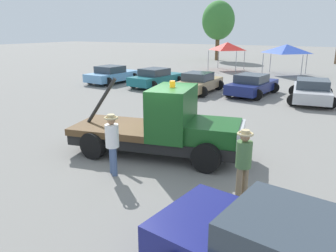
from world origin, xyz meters
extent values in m
plane|color=gray|center=(0.00, 0.00, 0.00)|extent=(160.00, 160.00, 0.00)
cube|color=black|center=(0.00, 0.00, 0.53)|extent=(5.74, 2.88, 0.35)
cube|color=#19511E|center=(1.94, 0.40, 0.98)|extent=(1.85, 1.98, 0.55)
cube|color=silver|center=(2.74, 0.56, 0.95)|extent=(0.48, 1.80, 0.50)
cube|color=#19511E|center=(0.59, 0.12, 1.50)|extent=(1.59, 2.21, 1.59)
cube|color=brown|center=(-1.34, -0.27, 0.81)|extent=(3.09, 2.52, 0.22)
cylinder|color=black|center=(-1.86, -0.38, 1.70)|extent=(1.19, 0.36, 1.63)
cylinder|color=orange|center=(0.59, 0.12, 2.40)|extent=(0.18, 0.18, 0.20)
cylinder|color=black|center=(1.67, 1.32, 0.44)|extent=(0.88, 0.26, 0.88)
cylinder|color=black|center=(2.05, -0.56, 0.44)|extent=(0.88, 0.26, 0.88)
cylinder|color=black|center=(-1.94, 0.58, 0.44)|extent=(0.88, 0.26, 0.88)
cylinder|color=black|center=(-1.56, -1.29, 0.44)|extent=(0.88, 0.26, 0.88)
cube|color=#333D47|center=(5.09, -4.26, 1.09)|extent=(2.51, 2.08, 0.50)
cylinder|color=black|center=(3.70, -3.08, 0.34)|extent=(0.68, 0.22, 0.68)
cylinder|color=#847051|center=(3.45, -1.46, 0.41)|extent=(0.16, 0.16, 0.83)
cylinder|color=#847051|center=(3.36, -1.65, 0.41)|extent=(0.16, 0.16, 0.83)
cylinder|color=#4C7542|center=(3.41, -1.56, 1.15)|extent=(0.38, 0.38, 0.65)
sphere|color=#A87A56|center=(3.41, -1.56, 1.59)|extent=(0.22, 0.22, 0.22)
torus|color=tan|center=(3.41, -1.56, 1.67)|extent=(0.39, 0.39, 0.06)
cylinder|color=tan|center=(3.41, -1.56, 1.72)|extent=(0.20, 0.20, 0.10)
cylinder|color=#475B84|center=(-0.15, -2.01, 0.42)|extent=(0.16, 0.16, 0.84)
cylinder|color=#475B84|center=(-0.32, -1.88, 0.42)|extent=(0.16, 0.16, 0.84)
cylinder|color=white|center=(-0.23, -1.95, 1.17)|extent=(0.38, 0.38, 0.66)
sphere|color=#A87A56|center=(-0.23, -1.95, 1.61)|extent=(0.23, 0.23, 0.23)
torus|color=tan|center=(-0.23, -1.95, 1.69)|extent=(0.40, 0.40, 0.06)
cylinder|color=tan|center=(-0.23, -1.95, 1.73)|extent=(0.20, 0.20, 0.10)
cube|color=#669ED1|center=(-10.66, 11.55, 0.54)|extent=(2.33, 4.49, 0.60)
cube|color=#333D47|center=(-10.68, 11.33, 1.09)|extent=(1.86, 1.97, 0.50)
cylinder|color=black|center=(-11.43, 13.10, 0.34)|extent=(0.68, 0.22, 0.68)
cylinder|color=black|center=(-9.61, 12.92, 0.34)|extent=(0.68, 0.22, 0.68)
cylinder|color=black|center=(-11.71, 10.17, 0.34)|extent=(0.68, 0.22, 0.68)
cylinder|color=black|center=(-9.89, 10.00, 0.34)|extent=(0.68, 0.22, 0.68)
cube|color=#196670|center=(-6.80, 11.72, 0.54)|extent=(2.46, 4.60, 0.60)
cube|color=#333D47|center=(-6.84, 11.50, 1.09)|extent=(1.87, 2.06, 0.50)
cylinder|color=black|center=(-7.44, 13.32, 0.34)|extent=(0.68, 0.22, 0.68)
cylinder|color=black|center=(-5.72, 13.06, 0.34)|extent=(0.68, 0.22, 0.68)
cylinder|color=black|center=(-7.88, 10.38, 0.34)|extent=(0.68, 0.22, 0.68)
cylinder|color=black|center=(-6.16, 10.12, 0.34)|extent=(0.68, 0.22, 0.68)
cube|color=tan|center=(-3.15, 11.08, 0.54)|extent=(1.85, 4.27, 0.60)
cube|color=#333D47|center=(-3.15, 10.87, 1.09)|extent=(1.61, 1.80, 0.50)
cylinder|color=black|center=(-3.99, 12.54, 0.34)|extent=(0.68, 0.22, 0.68)
cylinder|color=black|center=(-2.28, 12.52, 0.34)|extent=(0.68, 0.22, 0.68)
cylinder|color=black|center=(-4.02, 9.65, 0.34)|extent=(0.68, 0.22, 0.68)
cylinder|color=black|center=(-2.31, 9.63, 0.34)|extent=(0.68, 0.22, 0.68)
cube|color=navy|center=(0.19, 11.85, 0.54)|extent=(2.45, 4.59, 0.60)
cube|color=#333D47|center=(0.17, 11.63, 1.09)|extent=(1.89, 2.04, 0.50)
cylinder|color=black|center=(-0.49, 13.44, 0.34)|extent=(0.68, 0.22, 0.68)
cylinder|color=black|center=(1.28, 13.20, 0.34)|extent=(0.68, 0.22, 0.68)
cylinder|color=black|center=(-0.89, 10.50, 0.34)|extent=(0.68, 0.22, 0.68)
cylinder|color=black|center=(0.88, 10.26, 0.34)|extent=(0.68, 0.22, 0.68)
cube|color=#B7B7BC|center=(3.71, 11.39, 0.54)|extent=(2.46, 4.73, 0.60)
cube|color=#333D47|center=(3.74, 11.17, 1.09)|extent=(1.91, 2.09, 0.50)
cylinder|color=black|center=(2.62, 12.81, 0.34)|extent=(0.68, 0.22, 0.68)
cylinder|color=black|center=(4.43, 13.03, 0.34)|extent=(0.68, 0.22, 0.68)
cylinder|color=black|center=(2.99, 9.76, 0.34)|extent=(0.68, 0.22, 0.68)
cylinder|color=black|center=(4.81, 9.98, 0.34)|extent=(0.68, 0.22, 0.68)
cylinder|color=#9E9EA3|center=(-7.03, 22.46, 1.00)|extent=(0.07, 0.07, 2.01)
cylinder|color=#9E9EA3|center=(-4.16, 22.46, 1.00)|extent=(0.07, 0.07, 2.01)
cylinder|color=#9E9EA3|center=(-7.03, 25.33, 1.00)|extent=(0.07, 0.07, 2.01)
cylinder|color=#9E9EA3|center=(-4.16, 25.33, 1.00)|extent=(0.07, 0.07, 2.01)
pyramid|color=red|center=(-5.59, 23.90, 2.40)|extent=(2.87, 2.87, 0.78)
cylinder|color=#9E9EA3|center=(-1.34, 21.24, 0.99)|extent=(0.07, 0.07, 1.97)
cylinder|color=#9E9EA3|center=(1.96, 21.24, 0.99)|extent=(0.07, 0.07, 1.97)
cylinder|color=#9E9EA3|center=(-1.34, 24.54, 0.99)|extent=(0.07, 0.07, 1.97)
cylinder|color=#9E9EA3|center=(1.96, 24.54, 0.99)|extent=(0.07, 0.07, 1.97)
pyramid|color=#2D4CB7|center=(0.31, 22.89, 2.35)|extent=(3.29, 3.29, 0.77)
cylinder|color=brown|center=(-10.39, 34.13, 1.34)|extent=(0.54, 0.54, 2.68)
ellipsoid|color=#387A33|center=(-10.39, 34.13, 5.16)|extent=(4.28, 4.28, 4.97)
camera|label=1|loc=(5.28, -8.86, 4.03)|focal=35.00mm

